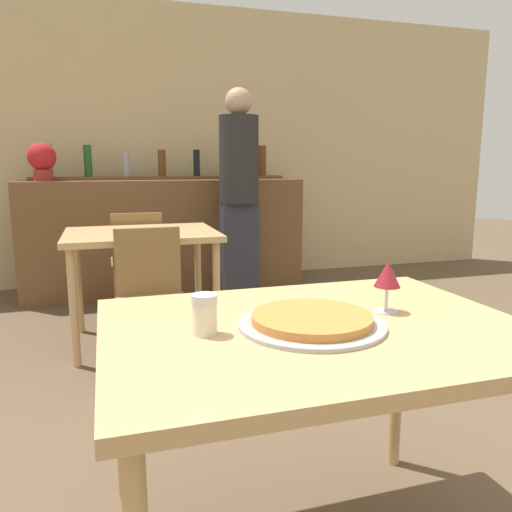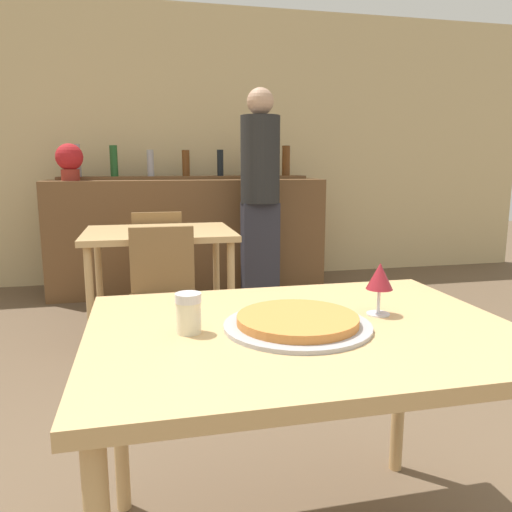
% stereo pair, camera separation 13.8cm
% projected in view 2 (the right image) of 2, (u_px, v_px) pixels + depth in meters
% --- Properties ---
extents(wall_back, '(8.00, 0.05, 2.80)m').
position_uv_depth(wall_back, '(182.00, 147.00, 5.18)').
color(wall_back, '#D1B784').
rests_on(wall_back, ground_plane).
extents(dining_table_near, '(1.19, 0.90, 0.78)m').
position_uv_depth(dining_table_near, '(302.00, 351.00, 1.42)').
color(dining_table_near, tan).
rests_on(dining_table_near, ground_plane).
extents(dining_table_far, '(1.00, 0.79, 0.77)m').
position_uv_depth(dining_table_far, '(159.00, 244.00, 3.43)').
color(dining_table_far, tan).
rests_on(dining_table_far, ground_plane).
extents(bar_counter, '(2.60, 0.56, 1.08)m').
position_uv_depth(bar_counter, '(189.00, 235.00, 4.86)').
color(bar_counter, brown).
rests_on(bar_counter, ground_plane).
extents(bar_back_shelf, '(2.39, 0.24, 0.33)m').
position_uv_depth(bar_back_shelf, '(185.00, 172.00, 4.88)').
color(bar_back_shelf, brown).
rests_on(bar_back_shelf, bar_counter).
extents(chair_far_side_front, '(0.40, 0.40, 0.86)m').
position_uv_depth(chair_far_side_front, '(164.00, 289.00, 2.92)').
color(chair_far_side_front, olive).
rests_on(chair_far_side_front, ground_plane).
extents(chair_far_side_back, '(0.40, 0.40, 0.86)m').
position_uv_depth(chair_far_side_back, '(158.00, 255.00, 4.01)').
color(chair_far_side_back, olive).
rests_on(chair_far_side_back, ground_plane).
extents(pizza_tray, '(0.41, 0.41, 0.04)m').
position_uv_depth(pizza_tray, '(297.00, 322.00, 1.38)').
color(pizza_tray, '#A3A3A8').
rests_on(pizza_tray, dining_table_near).
extents(cheese_shaker, '(0.07, 0.07, 0.11)m').
position_uv_depth(cheese_shaker, '(189.00, 313.00, 1.33)').
color(cheese_shaker, beige).
rests_on(cheese_shaker, dining_table_near).
extents(person_standing, '(0.34, 0.34, 1.86)m').
position_uv_depth(person_standing, '(260.00, 188.00, 4.34)').
color(person_standing, '#2D2D38').
rests_on(person_standing, ground_plane).
extents(wine_glass, '(0.08, 0.08, 0.16)m').
position_uv_depth(wine_glass, '(380.00, 278.00, 1.49)').
color(wine_glass, silver).
rests_on(wine_glass, dining_table_near).
extents(potted_plant, '(0.24, 0.24, 0.33)m').
position_uv_depth(potted_plant, '(69.00, 160.00, 4.45)').
color(potted_plant, maroon).
rests_on(potted_plant, bar_counter).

